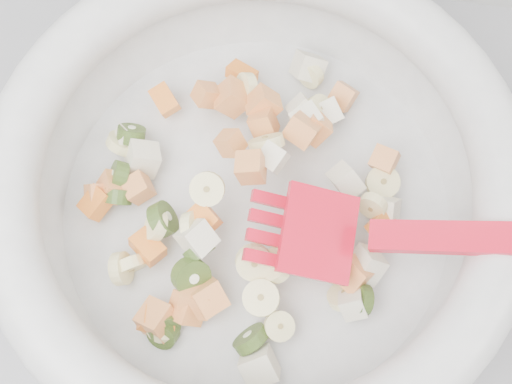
# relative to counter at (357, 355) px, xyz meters

# --- Properties ---
(counter) EXTENTS (2.00, 0.60, 0.90)m
(counter) POSITION_rel_counter_xyz_m (0.00, 0.00, 0.00)
(counter) COLOR gray
(counter) RESTS_ON ground
(mixing_bowl) EXTENTS (0.49, 0.40, 0.15)m
(mixing_bowl) POSITION_rel_counter_xyz_m (-0.16, 0.04, 0.51)
(mixing_bowl) COLOR silver
(mixing_bowl) RESTS_ON counter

